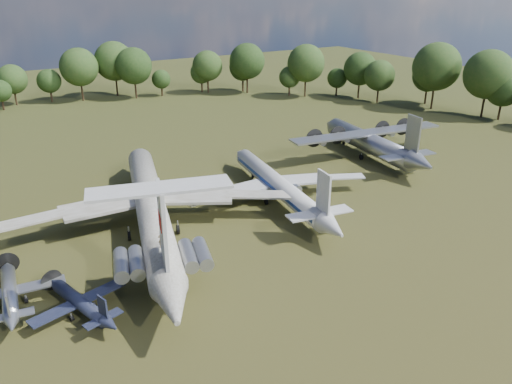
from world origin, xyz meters
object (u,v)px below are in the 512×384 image
small_prop_west (81,305)px  small_prop_northwest (10,296)px  il62_airliner (151,212)px  an12_transport (369,145)px  tu104_jet (278,188)px  person_on_il62 (161,239)px

small_prop_west → small_prop_northwest: bearing=121.5°
il62_airliner → small_prop_northwest: bearing=-139.8°
il62_airliner → an12_transport: 46.26m
an12_transport → small_prop_west: (-58.10, -21.54, -1.30)m
small_prop_west → small_prop_northwest: size_ratio=0.92×
il62_airliner → an12_transport: (45.61, 7.70, -0.35)m
tu104_jet → person_on_il62: person_on_il62 is taller
an12_transport → person_on_il62: person_on_il62 is taller
tu104_jet → small_prop_west: tu104_jet is taller
il62_airliner → small_prop_northwest: size_ratio=3.65×
il62_airliner → small_prop_west: size_ratio=3.99×
person_on_il62 → tu104_jet: bearing=-141.5°
an12_transport → person_on_il62: 54.29m
small_prop_northwest → small_prop_west: bearing=-37.5°
an12_transport → small_prop_west: 61.98m
an12_transport → il62_airliner: bearing=-162.5°
person_on_il62 → small_prop_northwest: bearing=-13.6°
il62_airliner → tu104_jet: (19.71, -0.41, -0.72)m
person_on_il62 → small_prop_west: bearing=5.0°
il62_airliner → small_prop_northwest: 20.26m
tu104_jet → small_prop_northwest: tu104_jet is taller
an12_transport → small_prop_northwest: bearing=-157.8°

